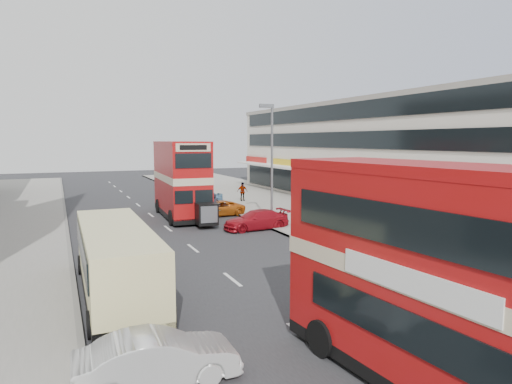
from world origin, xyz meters
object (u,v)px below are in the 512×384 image
bus_main (436,278)px  car_right_a (256,220)px  car_left_front (158,359)px  cyclist (215,212)px  street_lamp (271,155)px  coach (116,258)px  bus_second (181,179)px  car_right_c (200,197)px  pedestrian_near (340,221)px  pedestrian_far (242,192)px  car_right_b (217,209)px

bus_main → car_right_a: size_ratio=2.14×
car_left_front → cyclist: cyclist is taller
street_lamp → coach: (-11.17, -10.16, -3.35)m
bus_second → coach: 17.50m
street_lamp → coach: 15.46m
coach → car_right_c: 24.03m
car_left_front → pedestrian_near: (12.91, 11.57, 0.50)m
car_right_a → pedestrian_near: pedestrian_near is taller
street_lamp → cyclist: size_ratio=4.19×
car_right_a → car_right_c: size_ratio=1.09×
bus_second → car_right_c: size_ratio=2.53×
bus_main → pedestrian_far: size_ratio=5.38×
bus_main → bus_second: bus_second is taller
bus_second → car_right_a: bearing=119.3°
car_right_b → pedestrian_far: 7.94m
bus_second → pedestrian_far: bearing=-138.1°
car_right_a → car_right_b: 6.04m
bus_second → car_right_a: bus_second is taller
car_right_a → car_right_b: size_ratio=1.03×
car_right_a → street_lamp: bearing=110.9°
car_left_front → pedestrian_near: pedestrian_near is taller
car_right_a → pedestrian_far: size_ratio=2.52×
bus_second → car_right_a: size_ratio=2.32×
car_right_a → car_right_c: (-0.06, 12.36, 0.05)m
car_left_front → pedestrian_far: pedestrian_far is taller
car_left_front → pedestrian_far: bearing=-24.6°
car_right_c → pedestrian_near: (3.26, -17.19, 0.46)m
bus_main → pedestrian_far: 32.61m
car_left_front → cyclist: size_ratio=1.99×
bus_main → car_right_a: bus_main is taller
car_left_front → car_right_a: bearing=-29.7°
car_right_c → pedestrian_near: bearing=15.1°
car_left_front → pedestrian_near: 17.35m
car_right_b → car_right_c: bearing=171.9°
street_lamp → bus_main: 20.56m
bus_main → car_left_front: (-5.78, 2.77, -2.04)m
car_right_b → bus_main: bearing=-10.2°
bus_main → bus_second: bearing=-96.8°
bus_second → cyclist: (1.82, -2.44, -2.24)m
pedestrian_far → car_right_a: bearing=-105.4°
pedestrian_near → car_right_b: bearing=-71.6°
coach → car_right_a: (9.84, 9.57, -0.81)m
street_lamp → car_left_front: street_lamp is taller
pedestrian_far → cyclist: cyclist is taller
car_right_b → pedestrian_near: size_ratio=2.13×
car_right_c → pedestrian_near: 17.51m
car_right_c → pedestrian_far: bearing=95.0°
cyclist → street_lamp: bearing=-50.5°
street_lamp → bus_second: (-4.57, 5.98, -1.89)m
bus_main → car_left_front: bearing=-30.9°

